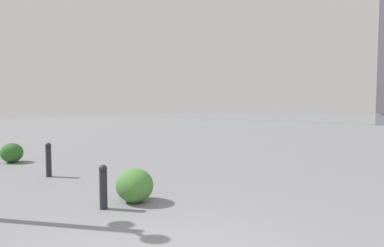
% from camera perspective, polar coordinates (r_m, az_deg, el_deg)
% --- Properties ---
extents(bollard_near, '(0.13, 0.13, 0.70)m').
position_cam_1_polar(bollard_near, '(5.28, -15.62, -10.72)').
color(bollard_near, '#232328').
rests_on(bollard_near, ground).
extents(bollard_mid, '(0.13, 0.13, 0.78)m').
position_cam_1_polar(bollard_mid, '(7.98, -24.33, -5.82)').
color(bollard_mid, '#232328').
rests_on(bollard_mid, ground).
extents(shrub_low, '(0.65, 0.59, 0.55)m').
position_cam_1_polar(shrub_low, '(10.41, -29.59, -4.58)').
color(shrub_low, '#2D6628').
rests_on(shrub_low, ground).
extents(shrub_wide, '(0.67, 0.60, 0.57)m').
position_cam_1_polar(shrub_wide, '(5.55, -10.27, -10.85)').
color(shrub_wide, '#477F38').
rests_on(shrub_wide, ground).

